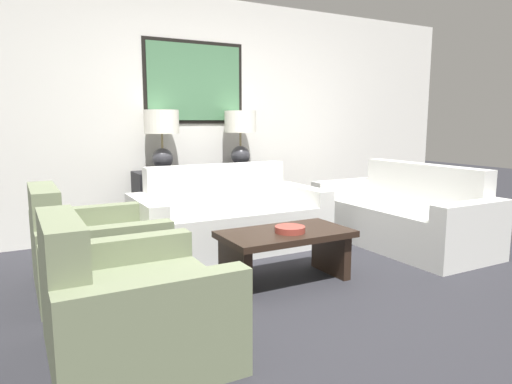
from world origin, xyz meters
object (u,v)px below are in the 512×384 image
couch_by_side (401,217)px  table_lamp_left (162,132)px  coffee_table (285,245)px  decorative_bowl (290,229)px  table_lamp_right (240,131)px  armchair_near_camera (130,309)px  couch_by_back_wall (229,221)px  armchair_near_back_wall (93,253)px  console_table (204,201)px

couch_by_side → table_lamp_left: bearing=146.9°
table_lamp_left → coffee_table: 2.03m
couch_by_side → decorative_bowl: (-1.68, -0.47, 0.16)m
table_lamp_right → armchair_near_camera: table_lamp_right is taller
couch_by_back_wall → armchair_near_camera: bearing=-129.2°
couch_by_back_wall → couch_by_side: bearing=-23.0°
couch_by_side → armchair_near_camera: 3.21m
couch_by_side → coffee_table: size_ratio=1.84×
couch_by_side → armchair_near_back_wall: size_ratio=1.93×
table_lamp_right → couch_by_back_wall: bearing=-124.5°
console_table → table_lamp_left: bearing=180.0°
console_table → armchair_near_camera: 2.77m
console_table → couch_by_back_wall: bearing=-90.0°
table_lamp_left → couch_by_side: size_ratio=0.34×
couch_by_side → couch_by_back_wall: bearing=157.0°
console_table → couch_by_side: bearing=-39.9°
couch_by_back_wall → console_table: bearing=90.0°
table_lamp_left → couch_by_back_wall: size_ratio=0.34×
console_table → armchair_near_back_wall: (-1.39, -1.20, -0.10)m
couch_by_side → coffee_table: bearing=-166.2°
armchair_near_camera → table_lamp_right: bearing=52.1°
console_table → decorative_bowl: bearing=-90.9°
couch_by_back_wall → coffee_table: size_ratio=1.84×
table_lamp_left → coffee_table: bearing=-76.5°
coffee_table → table_lamp_left: bearing=103.5°
console_table → decorative_bowl: 1.85m
table_lamp_right → couch_by_back_wall: size_ratio=0.34×
console_table → table_lamp_right: (0.46, 0.00, 0.79)m
coffee_table → decorative_bowl: 0.15m
couch_by_back_wall → armchair_near_camera: (-1.39, -1.71, -0.01)m
couch_by_back_wall → decorative_bowl: size_ratio=7.98×
console_table → coffee_table: size_ratio=1.49×
console_table → table_lamp_left: size_ratio=2.36×
coffee_table → table_lamp_right: bearing=74.4°
table_lamp_right → coffee_table: size_ratio=0.63×
console_table → coffee_table: console_table is taller
table_lamp_right → couch_by_back_wall: 1.20m
table_lamp_left → armchair_near_camera: size_ratio=0.67×
coffee_table → armchair_near_back_wall: bearing=156.4°
couch_by_back_wall → coffee_table: bearing=-91.8°
table_lamp_right → decorative_bowl: table_lamp_right is taller
couch_by_side → decorative_bowl: bearing=-164.5°
couch_by_back_wall → armchair_near_camera: size_ratio=1.93×
table_lamp_left → couch_by_back_wall: 1.20m
console_table → table_lamp_left: 0.92m
couch_by_back_wall → decorative_bowl: couch_by_back_wall is taller
table_lamp_left → console_table: bearing=0.0°
table_lamp_right → armchair_near_back_wall: bearing=-147.2°
console_table → coffee_table: bearing=-91.1°
table_lamp_right → armchair_near_back_wall: size_ratio=0.67×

